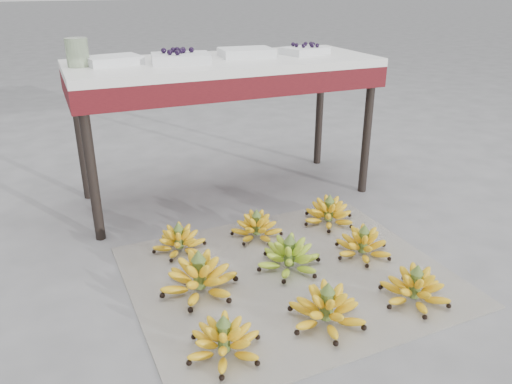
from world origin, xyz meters
name	(u,v)px	position (x,y,z in m)	size (l,w,h in m)	color
ground	(320,278)	(0.00, 0.00, 0.00)	(60.00, 60.00, 0.00)	slate
newspaper_mat	(289,275)	(-0.11, 0.06, 0.00)	(1.25, 1.05, 0.01)	beige
bunch_front_left	(224,341)	(-0.51, -0.28, 0.06)	(0.25, 0.25, 0.15)	yellow
bunch_front_center	(327,309)	(-0.13, -0.27, 0.06)	(0.32, 0.32, 0.17)	yellow
bunch_front_right	(415,288)	(0.24, -0.28, 0.06)	(0.26, 0.26, 0.16)	yellow
bunch_mid_left	(199,278)	(-0.48, 0.09, 0.07)	(0.39, 0.39, 0.18)	yellow
bunch_mid_center	(289,257)	(-0.09, 0.10, 0.06)	(0.34, 0.34, 0.16)	#628F19
bunch_mid_right	(363,245)	(0.26, 0.08, 0.06)	(0.27, 0.27, 0.15)	yellow
bunch_back_left	(179,241)	(-0.47, 0.43, 0.05)	(0.26, 0.26, 0.14)	yellow
bunch_back_center	(257,227)	(-0.10, 0.41, 0.05)	(0.29, 0.29, 0.14)	yellow
bunch_back_right	(329,213)	(0.28, 0.41, 0.06)	(0.29, 0.29, 0.15)	yellow
vendor_table	(224,76)	(-0.05, 0.95, 0.66)	(1.56, 0.62, 0.75)	black
tray_far_left	(113,60)	(-0.59, 0.99, 0.77)	(0.27, 0.22, 0.04)	silver
tray_left	(180,58)	(-0.29, 0.92, 0.77)	(0.31, 0.24, 0.07)	silver
tray_right	(246,52)	(0.08, 0.98, 0.77)	(0.29, 0.22, 0.04)	silver
tray_far_right	(305,50)	(0.41, 0.95, 0.77)	(0.26, 0.22, 0.06)	silver
glass_jar	(77,52)	(-0.75, 0.99, 0.81)	(0.10, 0.10, 0.13)	#B7CEA4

